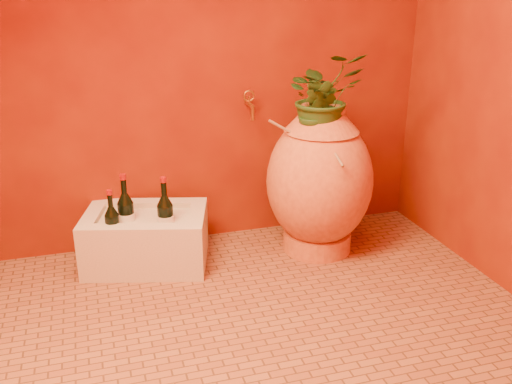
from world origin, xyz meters
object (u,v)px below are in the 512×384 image
object	(u,v)px
wine_bottle_a	(126,216)
wine_bottle_b	(166,218)
wine_bottle_c	(113,226)
wall_tap	(250,103)
stone_basin	(146,239)
amphora	(319,180)

from	to	relation	value
wine_bottle_a	wine_bottle_b	xyz separation A→B (m)	(0.19, -0.08, -0.00)
wine_bottle_c	wall_tap	world-z (taller)	wall_tap
wine_bottle_c	wall_tap	size ratio (longest dim) A/B	2.00
wine_bottle_b	wine_bottle_c	xyz separation A→B (m)	(-0.26, 0.01, -0.02)
wine_bottle_b	wall_tap	size ratio (longest dim) A/B	2.28
stone_basin	wall_tap	distance (m)	0.91
amphora	wine_bottle_b	bearing A→B (deg)	178.80
wine_bottle_a	wine_bottle_b	bearing A→B (deg)	-23.06
wine_bottle_a	wine_bottle_b	world-z (taller)	wine_bottle_a
wine_bottle_b	stone_basin	bearing A→B (deg)	139.51
wine_bottle_a	wine_bottle_b	distance (m)	0.21
wine_bottle_b	wine_bottle_c	bearing A→B (deg)	178.32
wine_bottle_b	wall_tap	distance (m)	0.77
stone_basin	wine_bottle_b	world-z (taller)	wine_bottle_b
stone_basin	wine_bottle_c	world-z (taller)	wine_bottle_c
wine_bottle_c	wall_tap	bearing A→B (deg)	17.55
stone_basin	wine_bottle_a	bearing A→B (deg)	-178.64
wine_bottle_b	wine_bottle_a	bearing A→B (deg)	156.94
wine_bottle_a	wall_tap	xyz separation A→B (m)	(0.71, 0.18, 0.50)
amphora	wine_bottle_c	xyz separation A→B (m)	(-1.09, 0.03, -0.14)
wine_bottle_c	amphora	bearing A→B (deg)	-1.31
amphora	wine_bottle_a	xyz separation A→B (m)	(-1.02, 0.10, -0.12)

